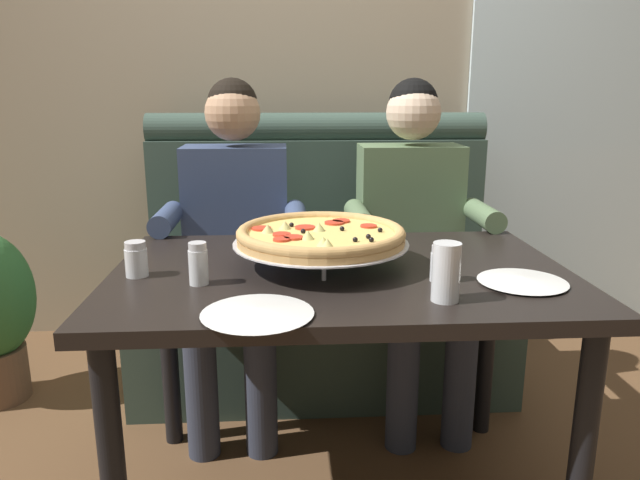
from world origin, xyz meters
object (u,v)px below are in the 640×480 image
shaker_parmesan (198,267)px  plate_near_left (522,279)px  pizza (321,236)px  shaker_pepper_flakes (136,262)px  diner_right (414,228)px  plate_near_right (257,311)px  diner_left (235,231)px  drinking_glass (446,275)px  patio_chair (553,206)px  dining_table (340,299)px  booth_bench (321,285)px  shaker_oregano (440,266)px

shaker_parmesan → plate_near_left: shaker_parmesan is taller
pizza → shaker_pepper_flakes: (-0.50, -0.06, -0.05)m
diner_right → plate_near_right: bearing=-120.2°
diner_left → drinking_glass: 1.06m
diner_right → patio_chair: bearing=48.7°
shaker_parmesan → plate_near_left: size_ratio=0.48×
pizza → drinking_glass: drinking_glass is taller
dining_table → diner_right: diner_right is taller
booth_bench → plate_near_left: size_ratio=6.68×
dining_table → shaker_pepper_flakes: size_ratio=13.27×
diner_right → patio_chair: diner_right is taller
dining_table → shaker_pepper_flakes: 0.57m
dining_table → plate_near_right: 0.42m
diner_right → shaker_pepper_flakes: (-0.90, -0.66, 0.07)m
patio_chair → drinking_glass: bearing=-120.2°
patio_chair → dining_table: bearing=-127.8°
shaker_pepper_flakes → plate_near_right: 0.46m
booth_bench → shaker_pepper_flakes: (-0.55, -0.92, 0.38)m
diner_left → pizza: diner_left is taller
diner_left → diner_right: 0.69m
dining_table → drinking_glass: size_ratio=8.96×
pizza → plate_near_right: 0.41m
shaker_oregano → plate_near_left: shaker_oregano is taller
shaker_oregano → shaker_pepper_flakes: (-0.80, 0.09, 0.00)m
pizza → diner_left: bearing=116.0°
diner_right → shaker_parmesan: bearing=-134.5°
diner_right → shaker_parmesan: 1.03m
diner_left → pizza: size_ratio=2.58×
booth_bench → pizza: (-0.05, -0.86, 0.43)m
shaker_pepper_flakes → shaker_oregano: bearing=-6.5°
diner_left → patio_chair: bearing=35.7°
plate_near_right → drinking_glass: size_ratio=1.79×
pizza → plate_near_left: (0.51, -0.19, -0.08)m
booth_bench → drinking_glass: booth_bench is taller
diner_left → shaker_parmesan: (-0.03, -0.73, 0.08)m
diner_left → shaker_pepper_flakes: size_ratio=13.35×
plate_near_left → plate_near_right: (-0.67, -0.19, 0.00)m
diner_right → shaker_pepper_flakes: size_ratio=13.35×
pizza → drinking_glass: bearing=-47.5°
diner_left → diner_right: size_ratio=1.00×
booth_bench → dining_table: (0.00, -0.89, 0.25)m
dining_table → plate_near_left: (0.46, -0.16, 0.10)m
diner_right → shaker_oregano: size_ratio=13.35×
booth_bench → dining_table: booth_bench is taller
shaker_parmesan → plate_near_right: (0.16, -0.23, -0.04)m
shaker_oregano → shaker_parmesan: (-0.62, 0.01, 0.01)m
booth_bench → patio_chair: bearing=35.2°
diner_left → shaker_parmesan: size_ratio=11.52×
diner_left → diner_right: same height
plate_near_left → shaker_oregano: bearing=171.0°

